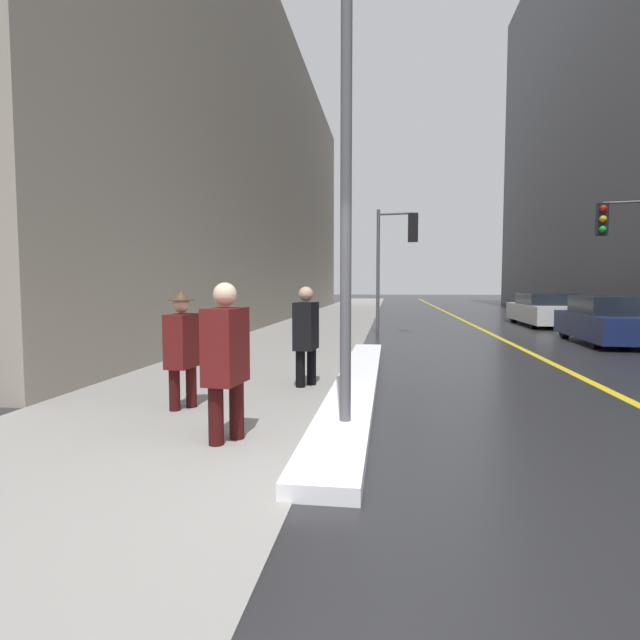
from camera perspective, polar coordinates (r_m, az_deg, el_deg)
The scene contains 13 objects.
ground_plane at distance 4.18m, azimuth -2.30°, elevation -18.54°, with size 160.00×160.00×0.00m, color #232326.
sidewalk_slab at distance 19.06m, azimuth -0.17°, elevation -0.78°, with size 4.00×80.00×0.01m.
road_centre_stripe at distance 19.15m, azimuth 17.90°, elevation -0.96°, with size 0.16×80.00×0.00m.
snow_bank_curb at distance 8.02m, azimuth 4.25°, elevation -7.00°, with size 0.62×8.73×0.14m.
building_facade_left at distance 25.55m, azimuth -10.10°, elevation 15.72°, with size 6.00×36.00×13.61m.
lamp_post at distance 5.55m, azimuth 3.02°, elevation 21.57°, with size 0.28×0.28×5.56m.
traffic_light_near at distance 16.24m, azimuth 9.02°, elevation 8.55°, with size 1.31×0.33×4.01m.
traffic_light_far at distance 16.38m, azimuth 31.00°, elevation 8.08°, with size 1.30×0.36×4.04m.
pedestrian_trailing at distance 5.12m, azimuth -10.72°, elevation -3.91°, with size 0.36×0.55×1.63m.
pedestrian_with_shoulder_bag at distance 6.63m, azimuth -15.41°, elevation -2.75°, with size 0.33×0.70×1.54m.
pedestrian_in_glasses at distance 7.82m, azimuth -1.62°, elevation -1.31°, with size 0.35×0.54×1.58m.
parked_car_navy at distance 15.84m, azimuth 30.42°, elevation -0.11°, with size 2.08×4.26×1.30m.
parked_car_white at distance 21.63m, azimuth 24.14°, elevation 1.05°, with size 1.78×4.90×1.27m.
Camera 1 is at (0.69, -3.80, 1.61)m, focal length 28.00 mm.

